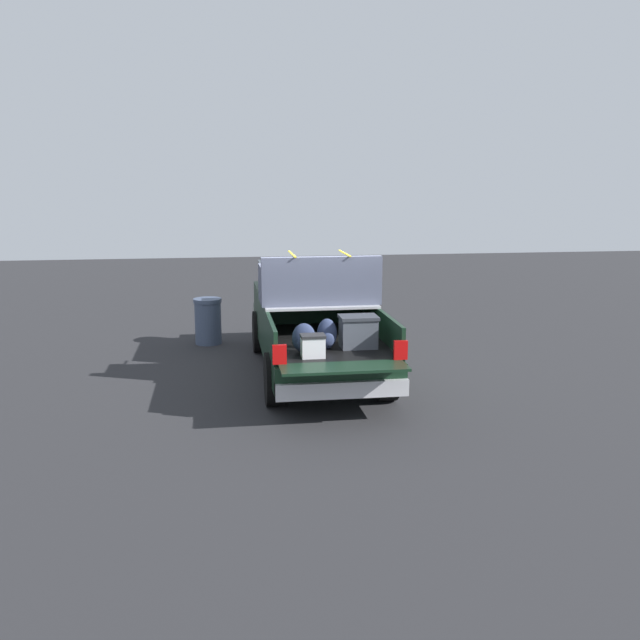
% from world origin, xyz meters
% --- Properties ---
extents(ground_plane, '(40.00, 40.00, 0.00)m').
position_xyz_m(ground_plane, '(0.00, 0.00, 0.00)').
color(ground_plane, '#262628').
extents(pickup_truck, '(6.05, 2.06, 2.23)m').
position_xyz_m(pickup_truck, '(0.35, -0.00, 0.97)').
color(pickup_truck, black).
rests_on(pickup_truck, ground_plane).
extents(trash_can, '(0.60, 0.60, 0.98)m').
position_xyz_m(trash_can, '(2.64, 1.94, 0.50)').
color(trash_can, '#3F4C66').
rests_on(trash_can, ground_plane).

